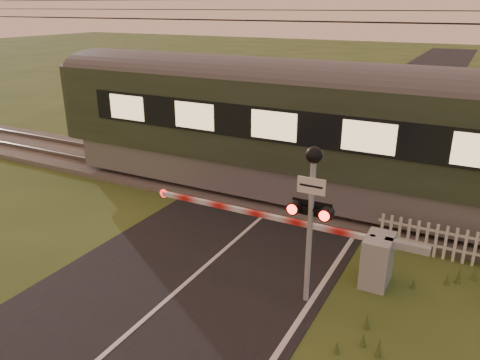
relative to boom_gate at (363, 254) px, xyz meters
The scene contains 7 objects.
ground 4.46m from the boom_gate, 141.57° to the right, with size 160.00×160.00×0.00m, color #324A1C.
road 4.59m from the boom_gate, 139.14° to the right, with size 6.00×140.00×0.03m.
track_bed 5.14m from the boom_gate, 132.60° to the left, with size 140.00×3.40×0.39m.
overhead_wires 7.20m from the boom_gate, 132.60° to the left, with size 120.00×0.62×0.62m.
boom_gate is the anchor object (origin of this frame).
crossing_signal 2.35m from the boom_gate, 121.18° to the right, with size 0.87×0.36×3.43m.
picket_fence 2.44m from the boom_gate, 49.82° to the left, with size 3.30×0.08×0.90m.
Camera 1 is at (5.35, -6.79, 5.92)m, focal length 35.00 mm.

